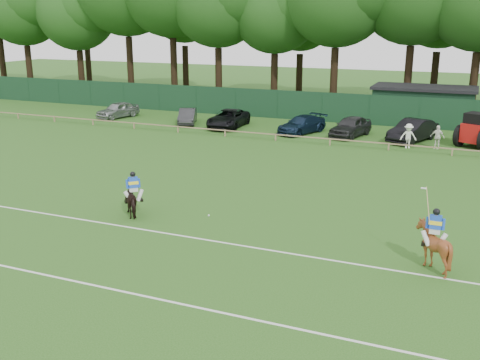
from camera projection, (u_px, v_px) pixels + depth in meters
The scene contains 20 objects.
ground at pixel (201, 229), 23.45m from camera, with size 160.00×160.00×0.00m, color #1E4C14.
horse_dark at pixel (134, 200), 24.96m from camera, with size 0.76×1.67×1.41m, color black.
horse_chestnut at pixel (433, 246), 19.54m from camera, with size 1.35×1.52×1.67m, color brown.
sedan_silver at pixel (118, 110), 49.76m from camera, with size 1.65×4.10×1.40m, color #999B9E.
sedan_grey at pixel (187, 116), 46.90m from camera, with size 1.33×3.83×1.26m, color #2F2F31.
suv_black at pixel (228, 119), 45.38m from camera, with size 2.34×5.08×1.41m, color black.
sedan_navy at pixel (302, 125), 43.02m from camera, with size 1.85×4.55×1.32m, color #12233A.
hatch_grey at pixel (351, 126), 41.77m from camera, with size 1.78×4.43×1.51m, color #29292B.
estate_black at pixel (413, 131), 40.11m from camera, with size 1.65×4.74×1.56m, color black.
spectator_left at pixel (408, 136), 37.96m from camera, with size 1.08×0.62×1.67m, color white.
spectator_mid at pixel (437, 137), 37.81m from camera, with size 0.94×0.39×1.60m, color white.
rider_dark at pixel (133, 186), 24.76m from camera, with size 0.77×0.75×1.41m.
rider_chestnut at pixel (435, 226), 19.32m from camera, with size 0.94×0.57×2.05m.
polo_ball at pixel (209, 215), 24.95m from camera, with size 0.09×0.09×0.09m, color silver.
pitch_lines at pixel (158, 261), 20.35m from camera, with size 60.00×5.10×0.01m.
pitch_rail at pixel (316, 138), 39.28m from camera, with size 62.10×0.10×0.50m.
perimeter_fence at pixel (345, 108), 47.04m from camera, with size 92.08×0.08×2.50m.
utility_shed at pixel (423, 104), 47.39m from camera, with size 8.40×4.40×3.04m.
tree_row at pixel (383, 111), 53.73m from camera, with size 96.00×12.00×21.00m, color #26561C, non-canonical shape.
tractor at pixel (476, 131), 38.25m from camera, with size 2.89×3.35×2.38m.
Camera 1 is at (9.99, -19.64, 8.45)m, focal length 42.00 mm.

